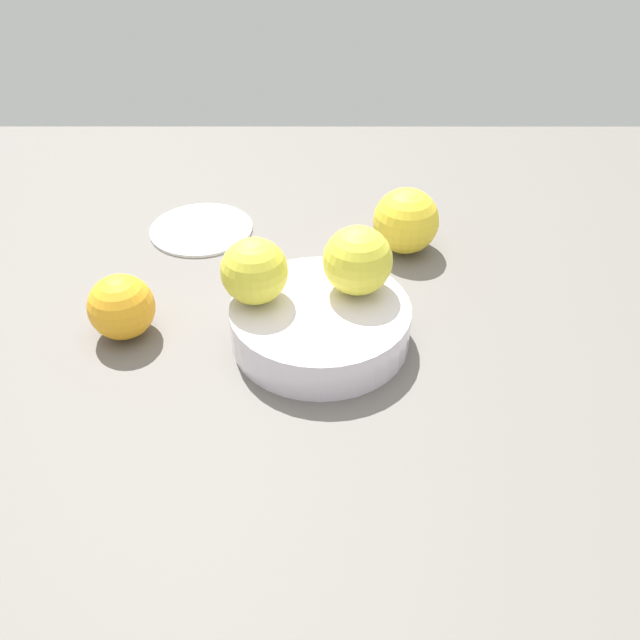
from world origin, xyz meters
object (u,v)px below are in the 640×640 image
(fruit_bowl, at_px, (320,324))
(side_plate, at_px, (201,228))
(orange_in_bowl_1, at_px, (254,271))
(orange_loose_0, at_px, (406,221))
(orange_loose_1, at_px, (121,307))
(orange_in_bowl_0, at_px, (357,261))

(fruit_bowl, relative_size, side_plate, 1.39)
(orange_in_bowl_1, relative_size, orange_loose_0, 0.85)
(fruit_bowl, xyz_separation_m, orange_loose_1, (0.01, 0.20, 0.01))
(orange_loose_1, xyz_separation_m, side_plate, (0.21, -0.05, -0.03))
(fruit_bowl, height_order, orange_loose_1, orange_loose_1)
(orange_in_bowl_0, relative_size, side_plate, 0.54)
(orange_in_bowl_1, xyz_separation_m, orange_loose_1, (-0.00, 0.14, -0.04))
(orange_loose_0, bearing_deg, orange_in_bowl_0, 155.66)
(side_plate, bearing_deg, fruit_bowl, -144.99)
(orange_in_bowl_0, distance_m, side_plate, 0.27)
(orange_in_bowl_1, xyz_separation_m, side_plate, (0.20, 0.09, -0.07))
(orange_in_bowl_1, bearing_deg, orange_loose_0, -46.12)
(orange_loose_0, relative_size, side_plate, 0.61)
(side_plate, bearing_deg, orange_loose_0, -99.73)
(orange_in_bowl_0, bearing_deg, orange_loose_1, 94.42)
(orange_in_bowl_0, bearing_deg, side_plate, 45.20)
(orange_loose_0, bearing_deg, orange_in_bowl_1, 133.88)
(orange_in_bowl_0, height_order, orange_loose_1, orange_in_bowl_0)
(fruit_bowl, distance_m, side_plate, 0.26)
(orange_in_bowl_0, height_order, side_plate, orange_in_bowl_0)
(orange_loose_0, bearing_deg, fruit_bowl, 149.44)
(orange_loose_0, height_order, side_plate, orange_loose_0)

